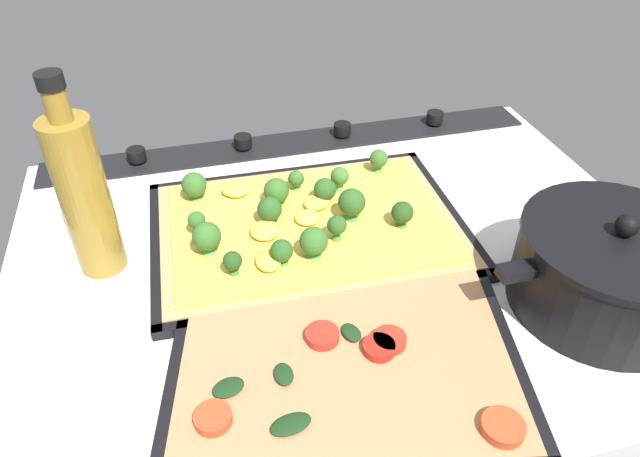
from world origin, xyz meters
TOP-DOWN VIEW (x-y plane):
  - ground_plane at (0.00, 0.00)cm, footprint 81.69×63.73cm
  - stove_control_panel at (0.00, -28.36)cm, footprint 78.43×7.00cm
  - baking_tray_front at (3.21, -5.07)cm, footprint 40.59×29.67cm
  - broccoli_pizza at (3.83, -5.25)cm, footprint 38.13×27.22cm
  - baking_tray_back at (4.66, 16.30)cm, footprint 39.73×33.43cm
  - veggie_pizza_back at (4.70, 16.64)cm, footprint 36.89×30.59cm
  - cooking_pot at (-25.33, 15.49)cm, footprint 27.26×20.46cm
  - oil_bottle at (28.77, -5.29)cm, footprint 5.49×5.49cm

SIDE VIEW (x-z plane):
  - ground_plane at x=0.00cm, z-range -3.00..0.00cm
  - baking_tray_front at x=3.21cm, z-range -0.29..1.01cm
  - baking_tray_back at x=4.66cm, z-range -0.28..1.02cm
  - stove_control_panel at x=0.00cm, z-range -0.75..1.85cm
  - veggie_pizza_back at x=4.70cm, z-range 0.09..1.99cm
  - broccoli_pizza at x=3.83cm, z-range -0.95..4.71cm
  - cooking_pot at x=-25.33cm, z-range -1.15..10.95cm
  - oil_bottle at x=28.77cm, z-range -1.88..22.65cm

